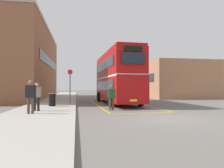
% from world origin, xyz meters
% --- Properties ---
extents(ground_plane, '(135.60, 135.60, 0.00)m').
position_xyz_m(ground_plane, '(0.00, 14.40, 0.00)').
color(ground_plane, '#66605B').
extents(sidewalk_left, '(4.00, 57.60, 0.14)m').
position_xyz_m(sidewalk_left, '(-6.50, 16.80, 0.07)').
color(sidewalk_left, '#A39E93').
rests_on(sidewalk_left, ground).
extents(brick_building_left, '(6.88, 20.79, 9.28)m').
position_xyz_m(brick_building_left, '(-11.48, 19.35, 4.65)').
color(brick_building_left, brown).
rests_on(brick_building_left, ground).
extents(depot_building_right, '(8.89, 14.58, 5.12)m').
position_xyz_m(depot_building_right, '(9.91, 21.40, 2.56)').
color(depot_building_right, '#AD7A56').
rests_on(depot_building_right, ground).
extents(double_decker_bus, '(3.01, 10.89, 4.75)m').
position_xyz_m(double_decker_bus, '(-0.70, 9.58, 2.51)').
color(double_decker_bus, black).
rests_on(double_decker_bus, ground).
extents(single_deck_bus, '(3.52, 9.11, 3.02)m').
position_xyz_m(single_deck_bus, '(2.44, 28.06, 1.64)').
color(single_deck_bus, black).
rests_on(single_deck_bus, ground).
extents(pedestrian_boarding, '(0.54, 0.37, 1.70)m').
position_xyz_m(pedestrian_boarding, '(-2.10, 4.02, 0.98)').
color(pedestrian_boarding, '#473828').
rests_on(pedestrian_boarding, ground).
extents(pedestrian_waiting_near, '(0.57, 0.25, 1.68)m').
position_xyz_m(pedestrian_waiting_near, '(-6.83, 3.21, 1.11)').
color(pedestrian_waiting_near, black).
rests_on(pedestrian_waiting_near, sidewalk_left).
extents(pedestrian_waiting_far, '(0.58, 0.34, 1.80)m').
position_xyz_m(pedestrian_waiting_far, '(-6.90, 1.88, 1.20)').
color(pedestrian_waiting_far, '#473828').
rests_on(pedestrian_waiting_far, sidewalk_left).
extents(litter_bin, '(0.52, 0.52, 0.96)m').
position_xyz_m(litter_bin, '(-6.25, 6.22, 0.62)').
color(litter_bin, black).
rests_on(litter_bin, sidewalk_left).
extents(bus_stop_sign, '(0.44, 0.12, 2.97)m').
position_xyz_m(bus_stop_sign, '(-5.02, 8.74, 1.91)').
color(bus_stop_sign, '#4C4C51').
rests_on(bus_stop_sign, sidewalk_left).
extents(bay_marking_yellow, '(4.55, 12.95, 0.01)m').
position_xyz_m(bay_marking_yellow, '(-0.67, 7.62, 0.00)').
color(bay_marking_yellow, gold).
rests_on(bay_marking_yellow, ground).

